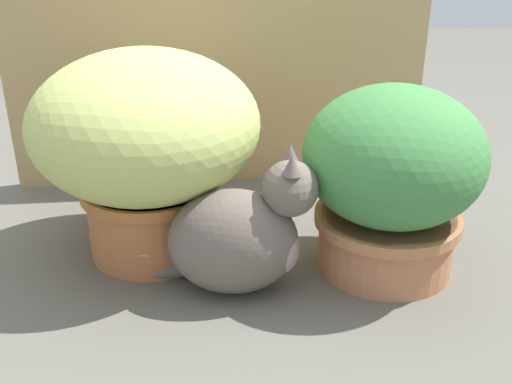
# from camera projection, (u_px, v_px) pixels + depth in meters

# --- Properties ---
(ground_plane) EXTENTS (6.00, 6.00, 0.00)m
(ground_plane) POSITION_uv_depth(u_px,v_px,m) (225.00, 278.00, 1.27)
(ground_plane) COLOR #5A574F
(cardboard_backdrop) EXTENTS (1.14, 0.03, 0.70)m
(cardboard_backdrop) POSITION_uv_depth(u_px,v_px,m) (218.00, 58.00, 1.60)
(cardboard_backdrop) COLOR tan
(cardboard_backdrop) RESTS_ON ground
(grass_planter) EXTENTS (0.49, 0.49, 0.46)m
(grass_planter) POSITION_uv_depth(u_px,v_px,m) (146.00, 141.00, 1.27)
(grass_planter) COLOR #AF683A
(grass_planter) RESTS_ON ground
(leafy_planter) EXTENTS (0.37, 0.37, 0.40)m
(leafy_planter) POSITION_uv_depth(u_px,v_px,m) (392.00, 176.00, 1.22)
(leafy_planter) COLOR #B3704B
(leafy_planter) RESTS_ON ground
(cat) EXTENTS (0.38, 0.19, 0.32)m
(cat) POSITION_uv_depth(u_px,v_px,m) (242.00, 236.00, 1.18)
(cat) COLOR #645850
(cat) RESTS_ON ground
(mushroom_ornament_pink) EXTENTS (0.10, 0.10, 0.11)m
(mushroom_ornament_pink) POSITION_uv_depth(u_px,v_px,m) (146.00, 238.00, 1.26)
(mushroom_ornament_pink) COLOR silver
(mushroom_ornament_pink) RESTS_ON ground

